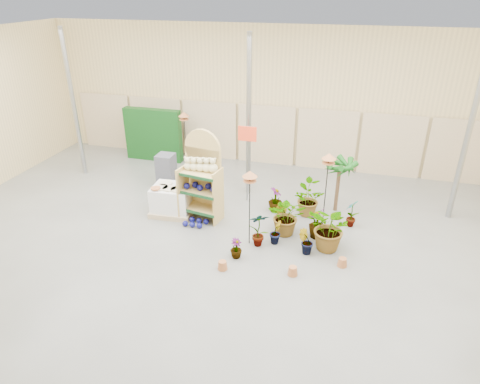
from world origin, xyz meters
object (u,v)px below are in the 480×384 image
object	(u,v)px
pallet_stack	(172,200)
bird_table_front	(250,176)
display_shelf	(202,179)
potted_plant_2	(287,216)

from	to	relation	value
pallet_stack	bird_table_front	distance (m)	2.85
pallet_stack	bird_table_front	size ratio (longest dim) A/B	0.62
display_shelf	bird_table_front	xyz separation A→B (m)	(1.48, -0.94, 0.65)
display_shelf	pallet_stack	distance (m)	1.11
pallet_stack	bird_table_front	xyz separation A→B (m)	(2.34, -0.89, 1.35)
pallet_stack	display_shelf	bearing A→B (deg)	-0.23
potted_plant_2	display_shelf	bearing A→B (deg)	172.90
pallet_stack	potted_plant_2	bearing A→B (deg)	-7.80
bird_table_front	potted_plant_2	size ratio (longest dim) A/B	1.86
bird_table_front	potted_plant_2	xyz separation A→B (m)	(0.78, 0.66, -1.24)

